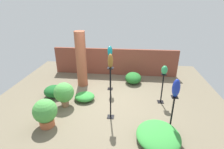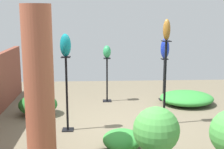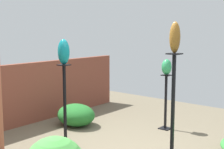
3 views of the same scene
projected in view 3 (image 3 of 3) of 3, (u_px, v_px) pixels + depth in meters
brick_wall_back at (13, 96)px, 5.92m from camera, size 5.60×0.12×1.22m
pedestal_bronze at (173, 119)px, 3.95m from camera, size 0.20×0.20×1.57m
pedestal_jade at (166, 105)px, 5.85m from camera, size 0.20×0.20×1.04m
pedestal_teal at (65, 110)px, 4.92m from camera, size 0.20×0.20×1.33m
art_vase_bronze at (175, 37)px, 3.81m from camera, size 0.14×0.13×0.38m
art_vase_jade at (167, 67)px, 5.75m from camera, size 0.20×0.18×0.29m
art_vase_teal at (64, 52)px, 4.79m from camera, size 0.18×0.19×0.39m
foliage_bed_rear at (76, 115)px, 6.09m from camera, size 0.67×0.79×0.43m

